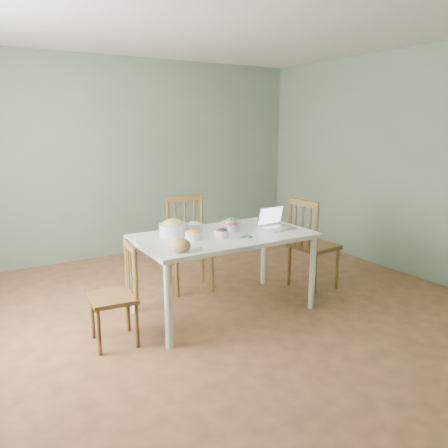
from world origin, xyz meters
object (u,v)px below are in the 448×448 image
chair_far (190,244)px  bread_boule (181,245)px  chair_right (314,243)px  bowl_squash (173,227)px  dining_table (224,273)px  chair_left (113,295)px  laptop (279,219)px

chair_far → bread_boule: 1.23m
bread_boule → chair_right: bearing=11.0°
bowl_squash → dining_table: bearing=-25.8°
chair_left → bowl_squash: bearing=119.1°
chair_far → bowl_squash: size_ratio=3.95×
dining_table → chair_far: size_ratio=1.61×
dining_table → laptop: (0.58, -0.10, 0.50)m
dining_table → chair_left: bearing=-175.3°
chair_right → bread_boule: (-1.81, -0.35, 0.33)m
dining_table → bread_boule: size_ratio=9.82×
chair_right → bowl_squash: (-1.64, 0.18, 0.35)m
chair_right → bowl_squash: 1.69m
bowl_squash → chair_left: bearing=-156.4°
chair_right → laptop: bearing=97.7°
chair_left → chair_right: (2.34, 0.13, 0.08)m
chair_left → laptop: size_ratio=2.76×
bread_boule → chair_far: bearing=60.0°
dining_table → bread_boule: bread_boule is taller
chair_right → bread_boule: 1.87m
chair_far → bread_boule: bearing=-108.4°
chair_far → bowl_squash: 0.73m
chair_right → laptop: chair_right is taller
dining_table → chair_right: chair_right is taller
chair_left → bread_boule: 0.71m
chair_left → bowl_squash: bowl_squash is taller
laptop → chair_left: bearing=178.3°
dining_table → bowl_squash: bearing=154.2°
chair_left → bowl_squash: (0.70, 0.31, 0.43)m
chair_far → chair_right: bearing=-17.3°
dining_table → chair_left: chair_left is taller
bread_boule → chair_left: bearing=157.0°
laptop → bread_boule: bearing=-171.2°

